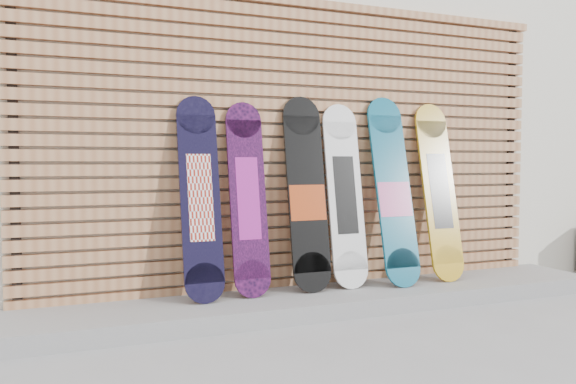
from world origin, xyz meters
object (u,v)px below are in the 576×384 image
(snowboard_0, at_px, (200,197))
(snowboard_5, at_px, (439,191))
(snowboard_3, at_px, (345,195))
(snowboard_4, at_px, (393,191))
(snowboard_2, at_px, (307,194))
(snowboard_1, at_px, (248,198))

(snowboard_0, height_order, snowboard_5, snowboard_5)
(snowboard_0, xyz_separation_m, snowboard_3, (1.12, 0.02, -0.01))
(snowboard_4, distance_m, snowboard_5, 0.44)
(snowboard_3, xyz_separation_m, snowboard_4, (0.39, -0.06, 0.02))
(snowboard_3, distance_m, snowboard_4, 0.40)
(snowboard_3, relative_size, snowboard_5, 0.98)
(snowboard_2, height_order, snowboard_3, snowboard_2)
(snowboard_0, relative_size, snowboard_3, 1.01)
(snowboard_2, distance_m, snowboard_4, 0.71)
(snowboard_2, bearing_deg, snowboard_1, 178.86)
(snowboard_1, relative_size, snowboard_2, 0.96)
(snowboard_1, distance_m, snowboard_3, 0.77)
(snowboard_1, height_order, snowboard_4, snowboard_4)
(snowboard_1, bearing_deg, snowboard_4, -2.83)
(snowboard_0, bearing_deg, snowboard_3, 0.83)
(snowboard_0, bearing_deg, snowboard_5, -0.47)
(snowboard_0, xyz_separation_m, snowboard_5, (1.96, -0.02, 0.01))
(snowboard_3, bearing_deg, snowboard_5, -2.20)
(snowboard_5, bearing_deg, snowboard_3, 177.80)
(snowboard_3, relative_size, snowboard_4, 0.95)
(snowboard_1, xyz_separation_m, snowboard_2, (0.45, -0.01, 0.02))
(snowboard_0, xyz_separation_m, snowboard_1, (0.35, 0.02, -0.01))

